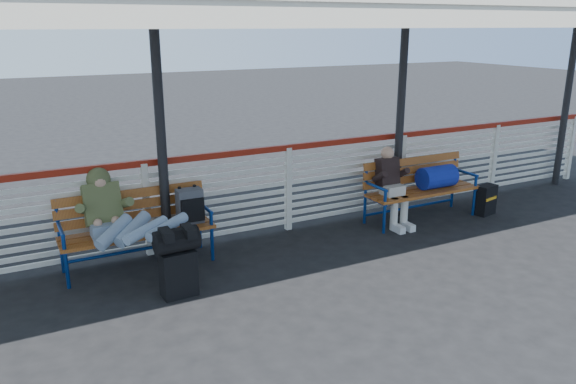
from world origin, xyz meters
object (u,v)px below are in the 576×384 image
traveler_man (129,223)px  bench_left (151,217)px  suitcase_side (486,200)px  bench_right (428,180)px  companion_person (392,186)px  luggage_stack (178,259)px

traveler_man → bench_left: bearing=48.1°
traveler_man → suitcase_side: traveler_man is taller
bench_right → companion_person: (-0.67, -0.01, 0.00)m
traveler_man → companion_person: size_ratio=1.37×
luggage_stack → companion_person: companion_person is taller
luggage_stack → companion_person: (3.42, 0.76, 0.18)m
bench_right → suitcase_side: bench_right is taller
bench_right → companion_person: 0.67m
bench_right → luggage_stack: bearing=-169.3°
bench_left → traveler_man: 0.50m
traveler_man → suitcase_side: 5.39m
companion_person → suitcase_side: bearing=-10.5°
luggage_stack → suitcase_side: 5.04m
suitcase_side → bench_left: bearing=160.7°
bench_right → suitcase_side: 1.04m
bench_left → bench_right: 4.12m
bench_right → traveler_man: traveler_man is taller
traveler_man → companion_person: bearing=1.7°
luggage_stack → bench_left: bench_left is taller
traveler_man → companion_person: (3.77, 0.11, -0.09)m
bench_right → traveler_man: 4.44m
luggage_stack → companion_person: size_ratio=0.67×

